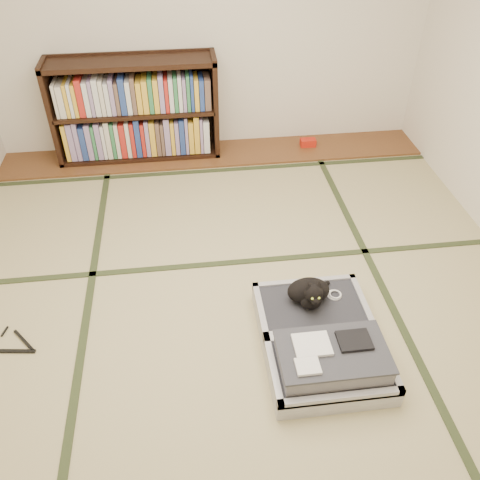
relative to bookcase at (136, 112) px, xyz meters
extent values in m
plane|color=tan|center=(0.69, -2.07, -0.45)|extent=(4.50, 4.50, 0.00)
cube|color=brown|center=(0.69, -0.07, -0.44)|extent=(4.00, 0.50, 0.02)
cube|color=red|center=(1.63, -0.04, -0.40)|extent=(0.15, 0.09, 0.07)
plane|color=silver|center=(0.69, 0.18, 0.75)|extent=(4.00, 0.00, 4.00)
cube|color=#2D381E|center=(-0.31, -2.07, -0.45)|extent=(0.05, 4.50, 0.01)
cube|color=#2D381E|center=(1.69, -2.07, -0.45)|extent=(0.05, 4.50, 0.01)
cube|color=#2D381E|center=(0.69, -1.67, -0.45)|extent=(4.00, 0.05, 0.01)
cube|color=#2D381E|center=(0.69, -0.37, -0.45)|extent=(4.00, 0.05, 0.01)
cube|color=black|center=(-0.73, 0.00, 0.02)|extent=(0.04, 0.34, 0.96)
cube|color=black|center=(0.73, 0.00, 0.02)|extent=(0.04, 0.34, 0.96)
cube|color=black|center=(0.00, 0.00, -0.42)|extent=(1.49, 0.34, 0.04)
cube|color=black|center=(0.00, 0.00, 0.46)|extent=(1.49, 0.34, 0.04)
cube|color=black|center=(0.00, 0.00, 0.02)|extent=(1.43, 0.34, 0.03)
cube|color=black|center=(0.00, 0.16, 0.02)|extent=(1.49, 0.02, 0.96)
cube|color=gray|center=(0.00, -0.02, -0.20)|extent=(1.35, 0.24, 0.41)
cube|color=gray|center=(0.00, -0.02, 0.21)|extent=(1.35, 0.24, 0.36)
cube|color=silver|center=(1.13, -2.74, -0.39)|extent=(0.69, 0.46, 0.12)
cube|color=#2B2B32|center=(1.13, -2.74, -0.36)|extent=(0.62, 0.39, 0.09)
cube|color=silver|center=(1.13, -2.95, -0.33)|extent=(0.69, 0.04, 0.05)
cube|color=silver|center=(1.13, -2.52, -0.33)|extent=(0.69, 0.04, 0.05)
cube|color=silver|center=(0.80, -2.74, -0.33)|extent=(0.04, 0.46, 0.05)
cube|color=silver|center=(1.46, -2.74, -0.33)|extent=(0.04, 0.46, 0.05)
cube|color=silver|center=(1.13, -2.28, -0.39)|extent=(0.69, 0.46, 0.12)
cube|color=#2B2B32|center=(1.13, -2.28, -0.36)|extent=(0.62, 0.39, 0.09)
cube|color=silver|center=(1.13, -2.49, -0.33)|extent=(0.69, 0.04, 0.05)
cube|color=silver|center=(1.13, -2.06, -0.33)|extent=(0.69, 0.04, 0.05)
cube|color=silver|center=(0.80, -2.28, -0.33)|extent=(0.04, 0.46, 0.05)
cube|color=silver|center=(1.46, -2.28, -0.33)|extent=(0.04, 0.46, 0.05)
cylinder|color=black|center=(1.13, -2.51, -0.32)|extent=(0.62, 0.02, 0.02)
cube|color=gray|center=(1.13, -2.74, -0.28)|extent=(0.59, 0.36, 0.12)
cube|color=#3C3C44|center=(1.13, -2.74, -0.21)|extent=(0.61, 0.38, 0.01)
cube|color=white|center=(1.02, -2.69, -0.19)|extent=(0.20, 0.17, 0.02)
cube|color=black|center=(1.26, -2.69, -0.19)|extent=(0.18, 0.15, 0.02)
cube|color=white|center=(0.96, -2.83, -0.19)|extent=(0.13, 0.11, 0.02)
cube|color=white|center=(0.93, -2.96, -0.39)|extent=(0.06, 0.01, 0.04)
cube|color=white|center=(1.04, -2.96, -0.40)|extent=(0.05, 0.01, 0.03)
cube|color=orange|center=(1.36, -2.96, -0.39)|extent=(0.05, 0.01, 0.03)
cube|color=#197F33|center=(1.30, -2.96, -0.37)|extent=(0.04, 0.01, 0.03)
ellipsoid|color=black|center=(1.11, -2.23, -0.24)|extent=(0.27, 0.18, 0.17)
ellipsoid|color=black|center=(1.11, -2.31, -0.26)|extent=(0.13, 0.10, 0.10)
ellipsoid|color=black|center=(1.11, -2.34, -0.15)|extent=(0.11, 0.11, 0.11)
sphere|color=black|center=(1.11, -2.38, -0.17)|extent=(0.05, 0.05, 0.05)
cone|color=black|center=(1.08, -2.32, -0.10)|extent=(0.04, 0.05, 0.05)
cone|color=black|center=(1.14, -2.32, -0.10)|extent=(0.04, 0.05, 0.05)
sphere|color=#A5BF33|center=(1.09, -2.39, -0.15)|extent=(0.02, 0.02, 0.02)
sphere|color=#A5BF33|center=(1.13, -2.39, -0.15)|extent=(0.02, 0.02, 0.02)
cylinder|color=black|center=(1.20, -2.15, -0.30)|extent=(0.16, 0.10, 0.03)
torus|color=white|center=(1.29, -2.21, -0.31)|extent=(0.10, 0.10, 0.01)
torus|color=white|center=(1.30, -2.22, -0.30)|extent=(0.08, 0.08, 0.01)
cube|color=black|center=(-0.67, -2.23, -0.44)|extent=(0.16, 0.18, 0.01)
cylinder|color=black|center=(-0.80, -2.14, -0.44)|extent=(0.03, 0.08, 0.01)
camera|label=1|loc=(0.40, -4.43, 2.01)|focal=38.00mm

